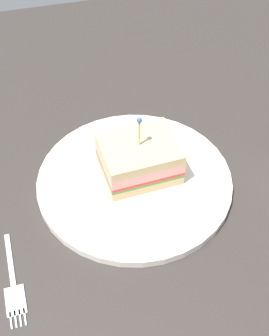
{
  "coord_description": "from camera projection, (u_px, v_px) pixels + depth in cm",
  "views": [
    {
      "loc": [
        10.9,
        39.89,
        47.36
      ],
      "look_at": [
        0.0,
        0.0,
        3.11
      ],
      "focal_mm": 49.07,
      "sensor_mm": 36.0,
      "label": 1
    }
  ],
  "objects": [
    {
      "name": "ground_plane",
      "position": [
        134.0,
        188.0,
        0.64
      ],
      "size": [
        106.28,
        106.28,
        2.0
      ],
      "primitive_type": "cube",
      "color": "#2D2826"
    },
    {
      "name": "plate",
      "position": [
        134.0,
        181.0,
        0.62
      ],
      "size": [
        26.36,
        26.36,
        1.11
      ],
      "primitive_type": "cylinder",
      "color": "silver",
      "rests_on": "ground_plane"
    },
    {
      "name": "sandwich_half_center",
      "position": [
        139.0,
        158.0,
        0.61
      ],
      "size": [
        10.33,
        8.72,
        9.57
      ],
      "color": "tan",
      "rests_on": "plate"
    },
    {
      "name": "fork",
      "position": [
        14.0,
        288.0,
        0.52
      ],
      "size": [
        2.29,
        12.43,
        0.35
      ],
      "color": "silver",
      "rests_on": "ground_plane"
    }
  ]
}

